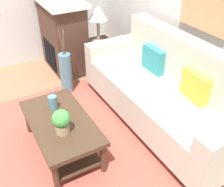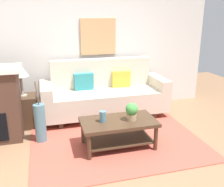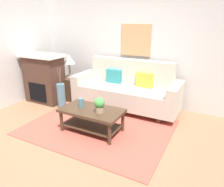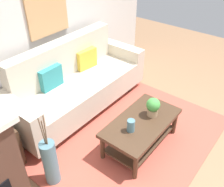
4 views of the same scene
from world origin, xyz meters
The scene contains 18 objects.
ground_plane centered at (0.00, 0.00, 0.00)m, with size 8.84×8.84×0.00m, color #8C6647.
wall_back centered at (0.00, 2.14, 1.35)m, with size 4.84×0.10×2.70m, color silver.
wall_left centered at (-2.47, 0.54, 1.35)m, with size 0.10×5.09×2.70m, color silver.
area_rug centered at (0.00, 0.50, 0.01)m, with size 2.60×1.96×0.01m, color #B24C3D.
couch centered at (0.08, 1.60, 0.43)m, with size 2.36×0.84×1.08m.
throw_pillow_teal centered at (-0.30, 1.73, 0.68)m, with size 0.36×0.12×0.32m, color teal.
throw_pillow_mustard centered at (0.45, 1.73, 0.68)m, with size 0.36×0.12×0.32m, color gold.
coffee_table centered at (-0.02, 0.33, 0.31)m, with size 1.10×0.60×0.43m.
tabletop_vase centered at (-0.26, 0.34, 0.51)m, with size 0.10×0.10×0.16m, color slate.
potted_plant_tabletop centered at (0.16, 0.29, 0.57)m, with size 0.18×0.18×0.26m.
side_table centered at (-1.40, 1.49, 0.28)m, with size 0.44×0.44×0.56m, color #422D1E.
table_lamp centered at (-1.40, 1.49, 0.99)m, with size 0.28×0.28×0.57m.
fireplace centered at (-1.87, 1.08, 0.59)m, with size 1.02×0.58×1.16m.
floor_vase centered at (-1.14, 0.82, 0.31)m, with size 0.17×0.17×0.61m, color slate.
floor_vase_branch_a centered at (-1.12, 0.82, 0.79)m, with size 0.01×0.01×0.36m, color brown.
floor_vase_branch_b centered at (-1.15, 0.84, 0.79)m, with size 0.01×0.01×0.36m, color brown.
floor_vase_branch_c centered at (-1.15, 0.80, 0.79)m, with size 0.01×0.01×0.36m, color brown.
framed_painting centered at (0.08, 2.07, 1.48)m, with size 0.70×0.03×0.70m, color tan.
Camera 3 is at (1.87, -2.50, 1.91)m, focal length 33.71 mm.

